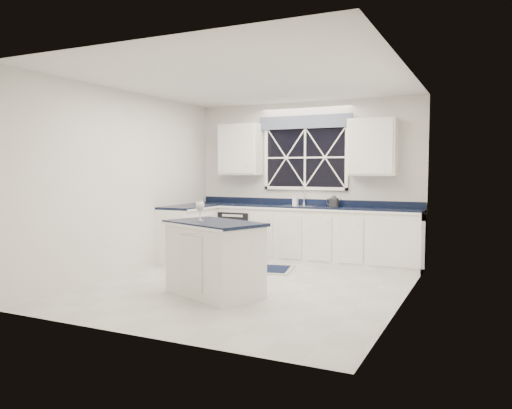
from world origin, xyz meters
The scene contains 13 objects.
ground centered at (0.00, 0.00, 0.00)m, with size 4.50×4.50×0.00m, color #ADADA8.
back_wall centered at (0.00, 2.25, 1.35)m, with size 4.00×0.10×2.70m, color silver.
base_cabinets centered at (-0.33, 1.78, 0.45)m, with size 3.99×1.60×0.90m.
countertop centered at (0.00, 1.95, 0.92)m, with size 3.98×0.64×0.04m, color black.
dishwasher centered at (-1.10, 1.95, 0.41)m, with size 0.60×0.58×0.82m, color black.
window centered at (0.00, 2.20, 1.83)m, with size 1.65×0.09×1.26m.
upper_cabinets centered at (0.00, 2.08, 1.90)m, with size 3.10×0.34×0.90m.
faucet centered at (0.00, 2.14, 1.10)m, with size 0.05×0.20×0.30m.
island centered at (-0.16, -0.61, 0.46)m, with size 1.41×1.14×0.91m.
rug centered at (-0.41, 1.04, 0.01)m, with size 1.31×0.95×0.02m.
kettle centered at (0.55, 2.07, 1.03)m, with size 0.27×0.17×0.19m.
wine_glass centered at (-0.38, -0.58, 1.08)m, with size 0.11×0.11×0.25m.
soap_bottle centered at (-0.16, 2.17, 1.03)m, with size 0.08×0.08×0.18m, color silver.
Camera 1 is at (2.90, -5.88, 1.54)m, focal length 35.00 mm.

